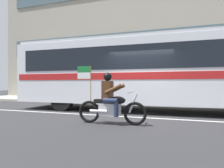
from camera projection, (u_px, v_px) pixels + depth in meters
name	position (u px, v px, depth m)	size (l,w,h in m)	color
ground_plane	(140.00, 115.00, 8.06)	(60.00, 60.00, 0.00)	#2B2B2D
sidewalk_curb	(157.00, 102.00, 12.87)	(28.00, 3.80, 0.15)	#A39E93
lane_center_stripe	(137.00, 117.00, 7.50)	(26.60, 0.14, 0.01)	silver
office_building_facade	(161.00, 14.00, 15.02)	(28.00, 0.89, 12.57)	gray
transit_bus	(153.00, 69.00, 9.08)	(12.54, 2.82, 3.22)	silver
motorcycle_with_rider	(111.00, 102.00, 6.26)	(2.20, 0.64, 1.78)	black
fire_hydrant	(190.00, 96.00, 11.50)	(0.22, 0.30, 0.75)	#4C8C3F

